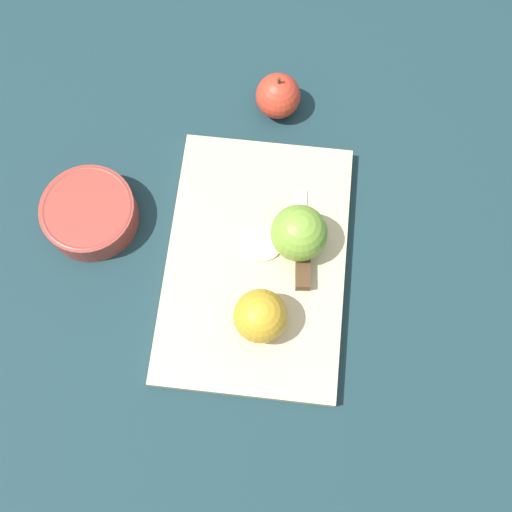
% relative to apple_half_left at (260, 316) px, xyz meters
% --- Properties ---
extents(ground_plane, '(4.00, 4.00, 0.00)m').
position_rel_apple_half_left_xyz_m(ground_plane, '(0.09, 0.03, -0.06)').
color(ground_plane, '#193338').
extents(cutting_board, '(0.43, 0.31, 0.02)m').
position_rel_apple_half_left_xyz_m(cutting_board, '(0.09, 0.03, -0.05)').
color(cutting_board, '#D1B789').
rests_on(cutting_board, ground_plane).
extents(apple_half_left, '(0.08, 0.08, 0.08)m').
position_rel_apple_half_left_xyz_m(apple_half_left, '(0.00, 0.00, 0.00)').
color(apple_half_left, gold).
rests_on(apple_half_left, cutting_board).
extents(apple_half_right, '(0.09, 0.09, 0.09)m').
position_rel_apple_half_left_xyz_m(apple_half_right, '(0.13, -0.03, 0.00)').
color(apple_half_right, olive).
rests_on(apple_half_right, cutting_board).
extents(knife, '(0.17, 0.05, 0.02)m').
position_rel_apple_half_left_xyz_m(knife, '(0.10, -0.04, -0.03)').
color(knife, silver).
rests_on(knife, cutting_board).
extents(apple_slice, '(0.06, 0.06, 0.01)m').
position_rel_apple_half_left_xyz_m(apple_slice, '(0.12, 0.02, -0.04)').
color(apple_slice, beige).
rests_on(apple_slice, cutting_board).
extents(apple_whole, '(0.07, 0.07, 0.09)m').
position_rel_apple_half_left_xyz_m(apple_whole, '(0.38, 0.05, -0.02)').
color(apple_whole, red).
rests_on(apple_whole, ground_plane).
extents(bowl, '(0.15, 0.15, 0.05)m').
position_rel_apple_half_left_xyz_m(bowl, '(0.11, 0.30, -0.04)').
color(bowl, '#99382D').
rests_on(bowl, ground_plane).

